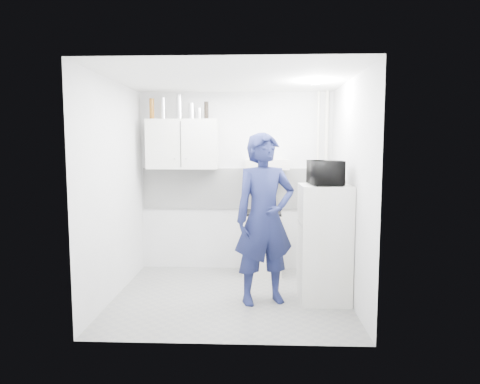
{
  "coord_description": "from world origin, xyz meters",
  "views": [
    {
      "loc": [
        0.31,
        -5.02,
        1.82
      ],
      "look_at": [
        0.1,
        0.3,
        1.25
      ],
      "focal_mm": 32.0,
      "sensor_mm": 36.0,
      "label": 1
    }
  ],
  "objects": [
    {
      "name": "ceiling",
      "position": [
        0.0,
        0.0,
        2.6
      ],
      "size": [
        2.8,
        2.8,
        0.0
      ],
      "primitive_type": "plane",
      "color": "white",
      "rests_on": "wall_back"
    },
    {
      "name": "fridge",
      "position": [
        1.1,
        -0.06,
        0.69
      ],
      "size": [
        0.58,
        0.58,
        1.38
      ],
      "primitive_type": "cube",
      "rotation": [
        0.0,
        0.0,
        0.02
      ],
      "color": "silver",
      "rests_on": "floor"
    },
    {
      "name": "stove_top",
      "position": [
        0.39,
        1.0,
        0.88
      ],
      "size": [
        0.52,
        0.52,
        0.03
      ],
      "primitive_type": "cube",
      "color": "black",
      "rests_on": "stove"
    },
    {
      "name": "canister_b",
      "position": [
        -0.52,
        1.07,
        2.28
      ],
      "size": [
        0.08,
        0.08,
        0.16
      ],
      "primitive_type": "cylinder",
      "color": "silver",
      "rests_on": "upper_cabinet"
    },
    {
      "name": "canister_a",
      "position": [
        -0.62,
        1.07,
        2.31
      ],
      "size": [
        0.09,
        0.09,
        0.23
      ],
      "primitive_type": "cylinder",
      "color": "silver",
      "rests_on": "upper_cabinet"
    },
    {
      "name": "bottle_b",
      "position": [
        -1.03,
        1.07,
        2.35
      ],
      "size": [
        0.08,
        0.08,
        0.31
      ],
      "primitive_type": "cylinder",
      "color": "silver",
      "rests_on": "upper_cabinet"
    },
    {
      "name": "stove",
      "position": [
        0.39,
        1.0,
        0.43
      ],
      "size": [
        0.54,
        0.54,
        0.87
      ],
      "primitive_type": "cube",
      "color": "silver",
      "rests_on": "floor"
    },
    {
      "name": "bottle_d",
      "position": [
        -0.79,
        1.07,
        2.38
      ],
      "size": [
        0.08,
        0.08,
        0.35
      ],
      "primitive_type": "cylinder",
      "color": "silver",
      "rests_on": "upper_cabinet"
    },
    {
      "name": "wall_left",
      "position": [
        -1.4,
        0.0,
        1.3
      ],
      "size": [
        0.0,
        2.6,
        2.6
      ],
      "primitive_type": "plane",
      "rotation": [
        1.57,
        0.0,
        1.57
      ],
      "color": "silver",
      "rests_on": "floor"
    },
    {
      "name": "floor",
      "position": [
        0.0,
        0.0,
        0.0
      ],
      "size": [
        2.8,
        2.8,
        0.0
      ],
      "primitive_type": "plane",
      "color": "gray",
      "rests_on": "ground"
    },
    {
      "name": "wall_back",
      "position": [
        0.0,
        1.25,
        1.3
      ],
      "size": [
        2.8,
        0.0,
        2.8
      ],
      "primitive_type": "plane",
      "rotation": [
        1.57,
        0.0,
        0.0
      ],
      "color": "silver",
      "rests_on": "floor"
    },
    {
      "name": "wall_right",
      "position": [
        1.4,
        0.0,
        1.3
      ],
      "size": [
        0.0,
        2.6,
        2.6
      ],
      "primitive_type": "plane",
      "rotation": [
        1.57,
        0.0,
        -1.57
      ],
      "color": "silver",
      "rests_on": "floor"
    },
    {
      "name": "microwave",
      "position": [
        1.1,
        -0.06,
        1.52
      ],
      "size": [
        0.54,
        0.39,
        0.28
      ],
      "primitive_type": "imported",
      "rotation": [
        0.0,
        0.0,
        1.66
      ],
      "color": "black",
      "rests_on": "fridge"
    },
    {
      "name": "ceiling_spot_fixture",
      "position": [
        1.0,
        0.2,
        2.57
      ],
      "size": [
        0.1,
        0.1,
        0.02
      ],
      "primitive_type": "cylinder",
      "color": "white",
      "rests_on": "ceiling"
    },
    {
      "name": "backsplash",
      "position": [
        0.0,
        1.24,
        1.2
      ],
      "size": [
        2.74,
        0.03,
        0.6
      ],
      "primitive_type": "cube",
      "color": "white",
      "rests_on": "wall_back"
    },
    {
      "name": "pipe_a",
      "position": [
        1.3,
        1.17,
        1.3
      ],
      "size": [
        0.05,
        0.05,
        2.6
      ],
      "primitive_type": "cylinder",
      "color": "silver",
      "rests_on": "floor"
    },
    {
      "name": "person",
      "position": [
        0.4,
        -0.15,
        0.99
      ],
      "size": [
        0.84,
        0.68,
        1.98
      ],
      "primitive_type": "imported",
      "rotation": [
        0.0,
        0.0,
        0.33
      ],
      "color": "#171D46",
      "rests_on": "floor"
    },
    {
      "name": "bottle_e",
      "position": [
        -0.41,
        1.07,
        2.32
      ],
      "size": [
        0.06,
        0.06,
        0.25
      ],
      "primitive_type": "cylinder",
      "color": "black",
      "rests_on": "upper_cabinet"
    },
    {
      "name": "bottle_a",
      "position": [
        -1.19,
        1.07,
        2.35
      ],
      "size": [
        0.07,
        0.07,
        0.29
      ],
      "primitive_type": "cylinder",
      "color": "brown",
      "rests_on": "upper_cabinet"
    },
    {
      "name": "upper_cabinet",
      "position": [
        -0.75,
        1.07,
        1.85
      ],
      "size": [
        1.0,
        0.35,
        0.7
      ],
      "primitive_type": "cube",
      "color": "silver",
      "rests_on": "wall_back"
    },
    {
      "name": "pipe_b",
      "position": [
        1.18,
        1.17,
        1.3
      ],
      "size": [
        0.04,
        0.04,
        2.6
      ],
      "primitive_type": "cylinder",
      "color": "silver",
      "rests_on": "floor"
    },
    {
      "name": "saucepan",
      "position": [
        0.44,
        0.96,
        0.95
      ],
      "size": [
        0.18,
        0.18,
        0.1
      ],
      "primitive_type": "cylinder",
      "color": "silver",
      "rests_on": "stove_top"
    },
    {
      "name": "range_hood",
      "position": [
        0.45,
        1.0,
        1.57
      ],
      "size": [
        0.6,
        0.5,
        0.14
      ],
      "primitive_type": "cube",
      "color": "silver",
      "rests_on": "wall_back"
    }
  ]
}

